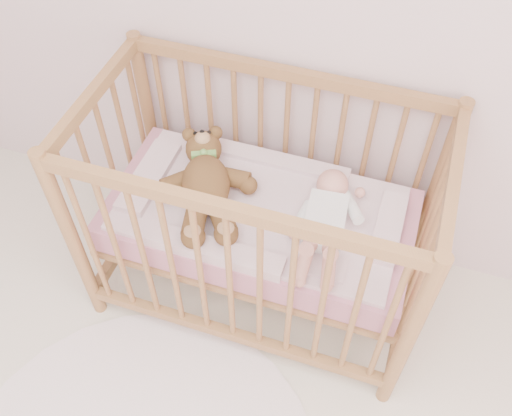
% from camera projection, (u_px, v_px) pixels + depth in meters
% --- Properties ---
extents(crib, '(1.36, 0.76, 1.00)m').
position_uv_depth(crib, '(260.00, 218.00, 2.30)').
color(crib, olive).
rests_on(crib, floor).
extents(mattress, '(1.22, 0.62, 0.13)m').
position_uv_depth(mattress, '(260.00, 220.00, 2.32)').
color(mattress, '#CD809F').
rests_on(mattress, crib).
extents(blanket, '(1.10, 0.58, 0.06)m').
position_uv_depth(blanket, '(260.00, 208.00, 2.26)').
color(blanket, '#D1909D').
rests_on(blanket, mattress).
extents(baby, '(0.32, 0.59, 0.14)m').
position_uv_depth(baby, '(326.00, 217.00, 2.13)').
color(baby, white).
rests_on(baby, blanket).
extents(teddy_bear, '(0.63, 0.72, 0.17)m').
position_uv_depth(teddy_bear, '(206.00, 185.00, 2.22)').
color(teddy_bear, brown).
rests_on(teddy_bear, blanket).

